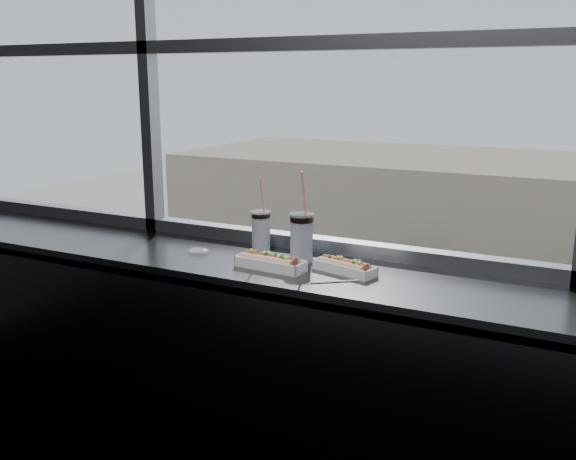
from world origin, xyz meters
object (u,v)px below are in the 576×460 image
at_px(hotdog_tray_left, 270,262).
at_px(pedestrian_b, 510,334).
at_px(soda_cup_right, 302,235).
at_px(car_far_a, 355,335).
at_px(wrapper, 199,250).
at_px(hotdog_tray_right, 345,266).
at_px(tree_left, 408,274).
at_px(pedestrian_a, 459,314).
at_px(soda_cup_left, 261,228).
at_px(loose_straw, 335,282).
at_px(car_near_a, 177,387).

xyz_separation_m(hotdog_tray_left, pedestrian_b, (-2.31, 28.02, -11.17)).
xyz_separation_m(soda_cup_right, car_far_a, (-8.83, 24.19, -11.18)).
distance_m(wrapper, car_far_a, 27.98).
bearing_deg(soda_cup_right, pedestrian_b, 94.87).
height_order(hotdog_tray_right, tree_left, hotdog_tray_right).
distance_m(hotdog_tray_right, pedestrian_a, 31.93).
bearing_deg(pedestrian_a, car_far_a, 144.44).
distance_m(soda_cup_left, loose_straw, 0.59).
bearing_deg(soda_cup_right, loose_straw, -41.14).
height_order(pedestrian_b, tree_left, tree_left).
relative_size(soda_cup_left, soda_cup_right, 0.86).
height_order(soda_cup_right, pedestrian_b, soda_cup_right).
bearing_deg(pedestrian_a, hotdog_tray_left, -170.26).
distance_m(loose_straw, wrapper, 0.71).
height_order(soda_cup_right, car_far_a, soda_cup_right).
relative_size(soda_cup_right, tree_left, 0.08).
xyz_separation_m(loose_straw, tree_left, (-7.80, 28.40, -8.95)).
distance_m(pedestrian_a, tree_left, 3.46).
distance_m(soda_cup_right, tree_left, 30.56).
bearing_deg(car_near_a, soda_cup_right, -134.02).
relative_size(hotdog_tray_right, soda_cup_left, 0.84).
relative_size(car_far_a, car_near_a, 1.02).
relative_size(loose_straw, tree_left, 0.04).
height_order(car_far_a, pedestrian_b, car_far_a).
bearing_deg(hotdog_tray_left, soda_cup_right, 74.07).
relative_size(wrapper, car_near_a, 0.02).
distance_m(hotdog_tray_right, car_far_a, 28.18).
bearing_deg(soda_cup_right, wrapper, -167.62).
xyz_separation_m(loose_straw, car_near_a, (-13.44, 16.40, -11.09)).
height_order(pedestrian_b, pedestrian_a, pedestrian_a).
bearing_deg(tree_left, loose_straw, -74.63).
xyz_separation_m(hotdog_tray_right, car_far_a, (-9.06, 24.26, -11.10)).
height_order(loose_straw, pedestrian_b, loose_straw).
height_order(hotdog_tray_left, loose_straw, hotdog_tray_left).
xyz_separation_m(loose_straw, pedestrian_b, (-2.62, 28.07, -11.15)).
bearing_deg(tree_left, wrapper, -75.90).
height_order(soda_cup_right, pedestrian_a, soda_cup_right).
xyz_separation_m(car_far_a, car_near_a, (-4.36, -8.00, -0.01)).
bearing_deg(pedestrian_b, soda_cup_right, -85.13).
distance_m(soda_cup_left, pedestrian_b, 30.03).
distance_m(hotdog_tray_left, soda_cup_right, 0.19).
bearing_deg(wrapper, pedestrian_a, 99.01).
bearing_deg(car_far_a, soda_cup_right, -155.17).
height_order(hotdog_tray_right, car_near_a, hotdog_tray_right).
xyz_separation_m(hotdog_tray_right, pedestrian_a, (-5.36, 29.45, -11.14)).
relative_size(soda_cup_right, loose_straw, 2.06).
xyz_separation_m(hotdog_tray_left, car_far_a, (-8.77, 24.35, -11.10)).
height_order(car_far_a, car_near_a, car_far_a).
bearing_deg(pedestrian_a, soda_cup_right, -170.09).
distance_m(hotdog_tray_right, soda_cup_left, 0.51).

